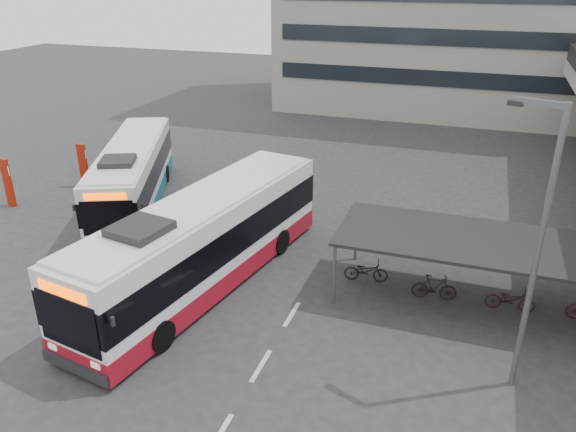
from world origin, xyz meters
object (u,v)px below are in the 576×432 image
(lamp_post, at_px, (536,238))
(pedestrian, at_px, (222,240))
(bus_main, at_px, (204,243))
(bus_teal, at_px, (133,175))

(lamp_post, bearing_deg, pedestrian, 179.40)
(bus_main, xyz_separation_m, lamp_post, (11.15, -2.24, 3.04))
(pedestrian, height_order, lamp_post, lamp_post)
(pedestrian, bearing_deg, bus_teal, 64.47)
(bus_main, height_order, pedestrian, bus_main)
(bus_main, xyz_separation_m, bus_teal, (-7.10, 6.01, -0.17))
(bus_main, height_order, lamp_post, lamp_post)
(pedestrian, distance_m, lamp_post, 12.73)
(pedestrian, bearing_deg, lamp_post, -105.38)
(bus_main, relative_size, lamp_post, 1.56)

